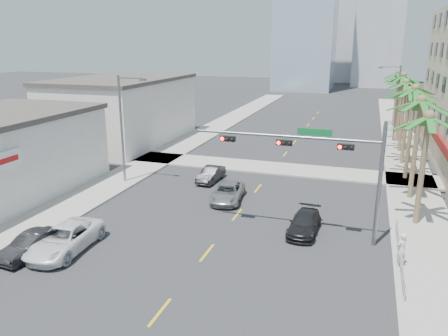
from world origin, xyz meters
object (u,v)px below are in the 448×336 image
at_px(car_parked_mid, 31,245).
at_px(traffic_signal_mast, 323,158).
at_px(car_parked_far, 65,239).
at_px(car_lane_left, 211,174).
at_px(car_lane_right, 304,223).
at_px(car_lane_center, 228,192).
at_px(pedestrian, 401,250).

bearing_deg(car_parked_mid, traffic_signal_mast, 32.02).
xyz_separation_m(traffic_signal_mast, car_parked_far, (-13.58, -6.25, -4.31)).
xyz_separation_m(car_lane_left, car_lane_right, (9.16, -8.06, -0.02)).
height_order(car_lane_left, car_lane_right, car_lane_left).
relative_size(car_lane_center, car_lane_right, 1.10).
height_order(car_parked_far, car_lane_right, car_parked_far).
bearing_deg(pedestrian, car_parked_far, -32.57).
height_order(car_lane_right, pedestrian, pedestrian).
bearing_deg(pedestrian, car_parked_mid, -30.50).
bearing_deg(traffic_signal_mast, car_lane_center, 148.03).
bearing_deg(car_lane_center, car_parked_mid, -129.96).
bearing_deg(car_lane_right, car_parked_far, -149.89).
height_order(car_parked_far, pedestrian, pedestrian).
distance_m(car_lane_right, pedestrian, 6.24).
distance_m(car_lane_left, pedestrian, 18.34).
xyz_separation_m(car_lane_center, pedestrian, (11.80, -6.95, 0.44)).
distance_m(traffic_signal_mast, car_lane_center, 9.66).
relative_size(car_lane_left, pedestrian, 2.04).
bearing_deg(traffic_signal_mast, pedestrian, -28.06).
bearing_deg(car_parked_far, car_lane_left, 74.16).
bearing_deg(car_lane_right, car_parked_mid, -149.03).
distance_m(car_parked_far, car_lane_right, 14.36).
height_order(car_lane_left, car_lane_center, car_lane_center).
bearing_deg(car_lane_center, car_parked_far, -127.10).
bearing_deg(car_parked_far, car_parked_mid, -146.42).
relative_size(car_parked_mid, car_lane_left, 1.03).
height_order(car_parked_mid, car_lane_center, car_parked_mid).
distance_m(car_parked_mid, pedestrian, 20.13).
bearing_deg(car_lane_right, pedestrian, -26.93).
relative_size(traffic_signal_mast, car_parked_mid, 2.84).
bearing_deg(car_lane_center, traffic_signal_mast, -38.81).
bearing_deg(car_parked_far, traffic_signal_mast, 21.99).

